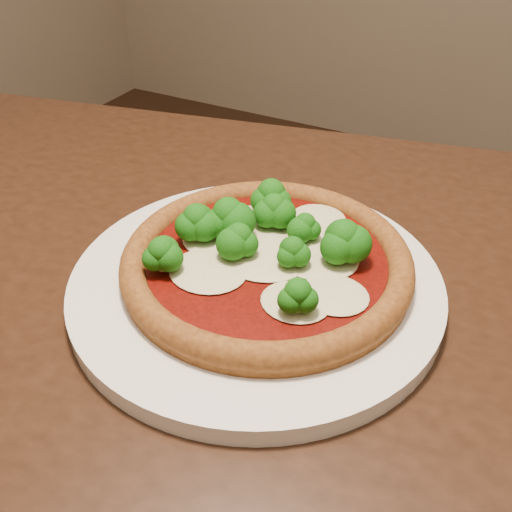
% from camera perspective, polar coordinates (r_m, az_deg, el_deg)
% --- Properties ---
extents(dining_table, '(1.24, 1.03, 0.75)m').
position_cam_1_polar(dining_table, '(0.59, -2.95, -13.07)').
color(dining_table, black).
rests_on(dining_table, floor).
extents(plate, '(0.34, 0.34, 0.02)m').
position_cam_1_polar(plate, '(0.53, 0.00, -2.70)').
color(plate, white).
rests_on(plate, dining_table).
extents(pizza, '(0.27, 0.27, 0.06)m').
position_cam_1_polar(pizza, '(0.52, 1.01, 0.21)').
color(pizza, brown).
rests_on(pizza, plate).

